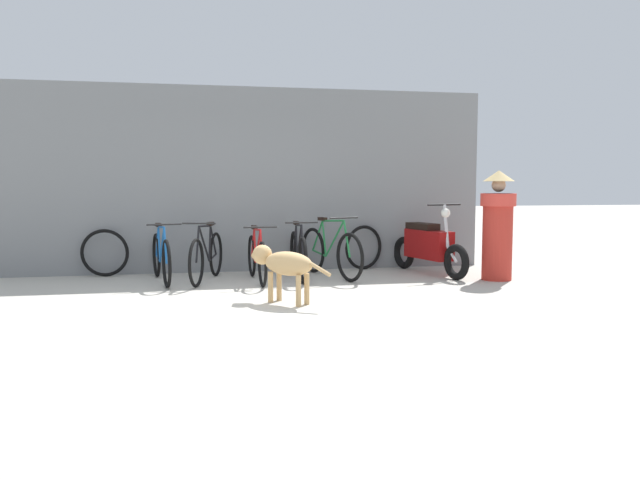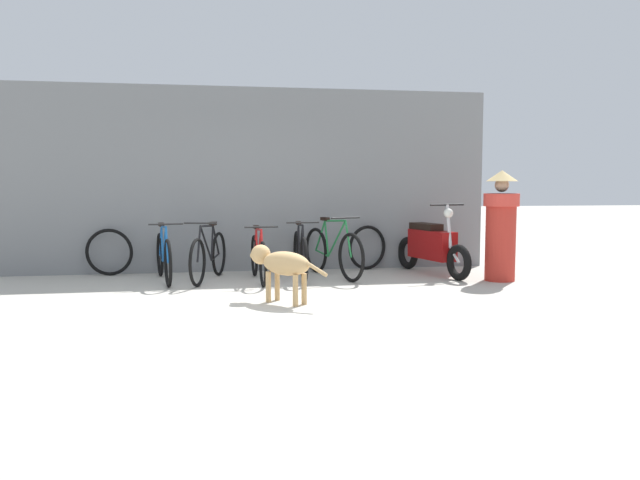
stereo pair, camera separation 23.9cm
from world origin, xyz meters
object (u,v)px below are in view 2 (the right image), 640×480
bicycle_4 (333,252)px  spare_tire_right (109,252)px  motorcycle (432,247)px  person_in_robes (501,224)px  bicycle_3 (300,254)px  bicycle_2 (258,258)px  spare_tire_left (367,248)px  stray_dog (281,264)px  bicycle_0 (164,257)px  bicycle_1 (209,256)px

bicycle_4 → spare_tire_right: 3.36m
motorcycle → person_in_robes: (0.76, -0.73, 0.38)m
bicycle_3 → spare_tire_right: size_ratio=2.41×
bicycle_4 → motorcycle: size_ratio=0.93×
bicycle_3 → motorcycle: (2.03, 0.03, 0.08)m
bicycle_2 → spare_tire_right: size_ratio=2.30×
motorcycle → spare_tire_left: 1.09m
spare_tire_right → stray_dog: bearing=-47.8°
bicycle_2 → spare_tire_left: size_ratio=2.29×
bicycle_0 → motorcycle: size_ratio=0.92×
bicycle_2 → bicycle_1: bearing=-105.1°
bicycle_3 → person_in_robes: (2.78, -0.70, 0.46)m
bicycle_2 → motorcycle: motorcycle is taller
motorcycle → spare_tire_right: (-4.83, 0.69, -0.07)m
bicycle_0 → stray_dog: size_ratio=1.85×
bicycle_3 → motorcycle: 2.03m
bicycle_3 → person_in_robes: 2.91m
person_in_robes → spare_tire_left: person_in_robes is taller
bicycle_4 → spare_tire_right: bicycle_4 is taller
bicycle_3 → person_in_robes: size_ratio=1.09×
bicycle_4 → bicycle_1: bearing=-105.8°
bicycle_4 → spare_tire_left: 0.99m
bicycle_3 → person_in_robes: person_in_robes is taller
bicycle_2 → bicycle_3: 0.65m
bicycle_1 → bicycle_4: bicycle_4 is taller
bicycle_2 → bicycle_0: bearing=-101.8°
spare_tire_left → spare_tire_right: (-3.99, 0.00, -0.00)m
motorcycle → spare_tire_left: (-0.84, 0.69, -0.07)m
bicycle_2 → bicycle_3: size_ratio=0.95×
bicycle_2 → person_in_robes: person_in_robes is taller
bicycle_0 → motorcycle: (3.97, 0.02, 0.08)m
motorcycle → spare_tire_right: size_ratio=2.59×
bicycle_1 → bicycle_3: (1.32, 0.04, -0.01)m
bicycle_2 → bicycle_4: (1.11, 0.21, 0.04)m
bicycle_2 → spare_tire_left: (1.81, 0.91, 0.02)m
bicycle_4 → person_in_robes: person_in_robes is taller
bicycle_1 → person_in_robes: (4.10, -0.66, 0.45)m
bicycle_1 → bicycle_2: 0.71m
bicycle_4 → person_in_robes: 2.45m
bicycle_1 → motorcycle: 3.35m
bicycle_0 → motorcycle: bearing=79.9°
spare_tire_left → bicycle_2: bearing=-153.3°
motorcycle → bicycle_2: bearing=-99.7°
bicycle_0 → bicycle_3: bicycle_3 is taller
bicycle_0 → person_in_robes: bearing=71.0°
bicycle_0 → bicycle_4: bicycle_4 is taller
bicycle_3 → bicycle_0: bearing=-88.5°
bicycle_0 → bicycle_1: bearing=74.6°
spare_tire_left → stray_dog: bearing=-122.9°
stray_dog → spare_tire_right: bearing=0.1°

